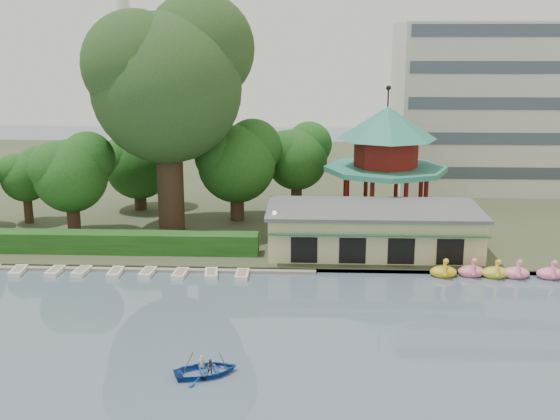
# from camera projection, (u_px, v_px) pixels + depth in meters

# --- Properties ---
(ground_plane) EXTENTS (220.00, 220.00, 0.00)m
(ground_plane) POSITION_uv_depth(u_px,v_px,m) (233.00, 366.00, 41.19)
(ground_plane) COLOR slate
(ground_plane) RESTS_ON ground
(shore) EXTENTS (220.00, 70.00, 0.40)m
(shore) POSITION_uv_depth(u_px,v_px,m) (276.00, 182.00, 91.54)
(shore) COLOR #424930
(shore) RESTS_ON ground
(embankment) EXTENTS (220.00, 0.60, 0.30)m
(embankment) POSITION_uv_depth(u_px,v_px,m) (255.00, 269.00, 57.92)
(embankment) COLOR gray
(embankment) RESTS_ON ground
(dock) EXTENTS (34.00, 1.60, 0.24)m
(dock) POSITION_uv_depth(u_px,v_px,m) (112.00, 267.00, 58.33)
(dock) COLOR gray
(dock) RESTS_ON ground
(boathouse) EXTENTS (18.60, 9.39, 3.90)m
(boathouse) POSITION_uv_depth(u_px,v_px,m) (373.00, 229.00, 61.49)
(boathouse) COLOR beige
(boathouse) RESTS_ON shore
(pavilion) EXTENTS (12.40, 12.40, 13.50)m
(pavilion) POSITION_uv_depth(u_px,v_px,m) (386.00, 153.00, 69.89)
(pavilion) COLOR beige
(pavilion) RESTS_ON shore
(office_building) EXTENTS (38.00, 18.00, 20.00)m
(office_building) POSITION_uv_depth(u_px,v_px,m) (543.00, 113.00, 84.96)
(office_building) COLOR silver
(office_building) RESTS_ON shore
(hedge) EXTENTS (30.00, 2.00, 1.80)m
(hedge) POSITION_uv_depth(u_px,v_px,m) (87.00, 242.00, 61.37)
(hedge) COLOR #21561B
(hedge) RESTS_ON shore
(lamp_post) EXTENTS (0.36, 0.36, 4.28)m
(lamp_post) POSITION_uv_depth(u_px,v_px,m) (275.00, 226.00, 58.73)
(lamp_post) COLOR black
(lamp_post) RESTS_ON shore
(big_tree) EXTENTS (15.49, 14.43, 22.54)m
(big_tree) POSITION_uv_depth(u_px,v_px,m) (169.00, 75.00, 65.21)
(big_tree) COLOR #3A281C
(big_tree) RESTS_ON shore
(small_trees) EXTENTS (40.05, 17.24, 10.30)m
(small_trees) POSITION_uv_depth(u_px,v_px,m) (149.00, 165.00, 70.89)
(small_trees) COLOR #3A281C
(small_trees) RESTS_ON shore
(swan_boats) EXTENTS (17.89, 2.07, 1.92)m
(swan_boats) POSITION_uv_depth(u_px,v_px,m) (544.00, 273.00, 56.13)
(swan_boats) COLOR yellow
(swan_boats) RESTS_ON ground
(moored_rowboats) EXTENTS (27.25, 2.78, 0.36)m
(moored_rowboats) POSITION_uv_depth(u_px,v_px,m) (83.00, 272.00, 57.06)
(moored_rowboats) COLOR white
(moored_rowboats) RESTS_ON ground
(rowboat_with_passengers) EXTENTS (6.06, 5.20, 2.01)m
(rowboat_with_passengers) POSITION_uv_depth(u_px,v_px,m) (206.00, 366.00, 40.02)
(rowboat_with_passengers) COLOR #18459C
(rowboat_with_passengers) RESTS_ON ground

